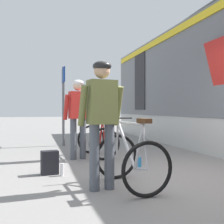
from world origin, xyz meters
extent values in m
plane|color=gray|center=(0.00, 0.00, 0.00)|extent=(80.00, 80.00, 0.00)
cube|color=black|center=(1.76, 6.41, 2.25)|extent=(0.03, 1.10, 2.29)
cylinder|color=#4C515B|center=(-1.42, 2.15, 0.45)|extent=(0.14, 0.14, 0.90)
cylinder|color=#4C515B|center=(-1.21, 2.19, 0.45)|extent=(0.14, 0.14, 0.90)
cube|color=red|center=(-1.32, 2.17, 1.20)|extent=(0.42, 0.30, 0.60)
cylinder|color=red|center=(-1.58, 2.16, 1.15)|extent=(0.13, 0.27, 0.56)
cylinder|color=red|center=(-1.07, 2.25, 1.15)|extent=(0.13, 0.27, 0.56)
sphere|color=beige|center=(-1.32, 2.17, 1.63)|extent=(0.22, 0.22, 0.22)
ellipsoid|color=white|center=(-1.32, 2.17, 1.69)|extent=(0.30, 0.32, 0.14)
cylinder|color=#4C515B|center=(-1.45, -0.29, 0.45)|extent=(0.14, 0.14, 0.90)
cylinder|color=#4C515B|center=(-1.23, -0.26, 0.45)|extent=(0.14, 0.14, 0.90)
cube|color=olive|center=(-1.34, -0.28, 1.20)|extent=(0.41, 0.29, 0.60)
cylinder|color=olive|center=(-1.60, -0.28, 1.15)|extent=(0.13, 0.27, 0.56)
cylinder|color=olive|center=(-1.09, -0.20, 1.15)|extent=(0.13, 0.27, 0.56)
sphere|color=tan|center=(-1.34, -0.28, 1.63)|extent=(0.22, 0.22, 0.22)
ellipsoid|color=black|center=(-1.34, -0.28, 1.69)|extent=(0.29, 0.31, 0.14)
torus|color=black|center=(-0.88, 2.90, 0.36)|extent=(0.71, 0.12, 0.71)
torus|color=black|center=(-0.78, 1.88, 0.36)|extent=(0.71, 0.12, 0.71)
cylinder|color=red|center=(-0.85, 2.54, 0.60)|extent=(0.11, 0.65, 0.63)
cylinder|color=red|center=(-0.83, 2.42, 0.91)|extent=(0.12, 0.85, 0.04)
cylinder|color=red|center=(-0.80, 2.12, 0.60)|extent=(0.07, 0.28, 0.62)
cylinder|color=red|center=(-0.80, 2.06, 0.33)|extent=(0.06, 0.36, 0.08)
cylinder|color=red|center=(-0.79, 1.94, 0.63)|extent=(0.04, 0.15, 0.56)
cylinder|color=red|center=(-0.88, 2.87, 0.63)|extent=(0.04, 0.08, 0.55)
cylinder|color=black|center=(-0.88, 2.85, 0.97)|extent=(0.48, 0.07, 0.02)
cube|color=#4C2D19|center=(-0.79, 1.97, 0.96)|extent=(0.12, 0.25, 0.06)
torus|color=black|center=(-0.98, 0.25, 0.36)|extent=(0.71, 0.12, 0.71)
torus|color=black|center=(-0.87, -0.76, 0.36)|extent=(0.71, 0.12, 0.71)
cylinder|color=silver|center=(-0.94, -0.10, 0.60)|extent=(0.11, 0.64, 0.63)
cylinder|color=silver|center=(-0.93, -0.22, 0.91)|extent=(0.13, 0.85, 0.04)
cylinder|color=silver|center=(-0.90, -0.53, 0.60)|extent=(0.07, 0.28, 0.62)
cylinder|color=silver|center=(-0.89, -0.59, 0.33)|extent=(0.07, 0.36, 0.08)
cylinder|color=silver|center=(-0.88, -0.71, 0.63)|extent=(0.04, 0.15, 0.56)
cylinder|color=silver|center=(-0.98, 0.22, 0.63)|extent=(0.04, 0.08, 0.55)
cylinder|color=black|center=(-0.97, 0.20, 0.97)|extent=(0.48, 0.07, 0.02)
cube|color=#4C2D19|center=(-0.88, -0.68, 0.96)|extent=(0.12, 0.25, 0.06)
cube|color=black|center=(-1.99, 0.84, 0.20)|extent=(0.30, 0.22, 0.40)
cylinder|color=#338CCC|center=(-0.38, 0.80, 0.11)|extent=(0.07, 0.07, 0.23)
cylinder|color=silver|center=(-1.80, 0.68, 0.10)|extent=(0.06, 0.06, 0.21)
cylinder|color=#595B60|center=(-1.42, 4.58, 1.20)|extent=(0.08, 0.08, 2.40)
cube|color=#193F99|center=(-1.42, 4.58, 2.15)|extent=(0.04, 0.70, 0.44)
camera|label=1|loc=(-2.20, -3.98, 1.10)|focal=44.61mm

